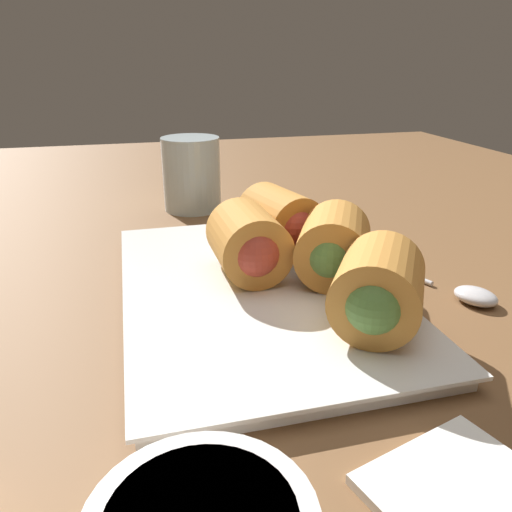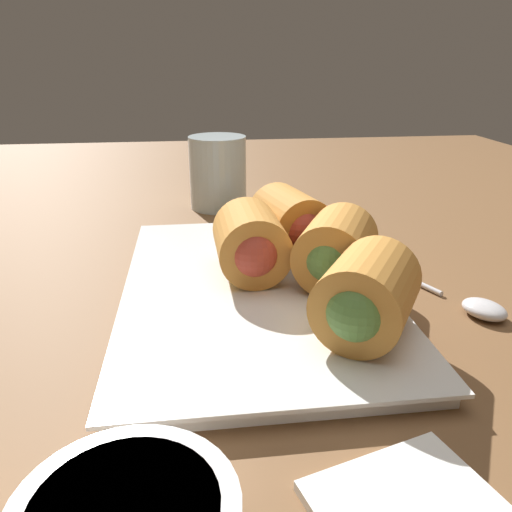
% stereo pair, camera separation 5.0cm
% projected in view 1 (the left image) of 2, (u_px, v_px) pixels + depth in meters
% --- Properties ---
extents(table_surface, '(1.80, 1.40, 0.02)m').
position_uv_depth(table_surface, '(261.00, 323.00, 0.42)').
color(table_surface, brown).
rests_on(table_surface, ground).
extents(serving_plate, '(0.34, 0.22, 0.01)m').
position_uv_depth(serving_plate, '(256.00, 290.00, 0.44)').
color(serving_plate, silver).
rests_on(serving_plate, table_surface).
extents(roll_front_left, '(0.09, 0.06, 0.06)m').
position_uv_depth(roll_front_left, '(248.00, 244.00, 0.44)').
color(roll_front_left, '#C68438').
rests_on(roll_front_left, serving_plate).
extents(roll_front_right, '(0.09, 0.09, 0.06)m').
position_uv_depth(roll_front_right, '(334.00, 247.00, 0.43)').
color(roll_front_right, '#C68438').
rests_on(roll_front_right, serving_plate).
extents(roll_back_left, '(0.10, 0.09, 0.06)m').
position_uv_depth(roll_back_left, '(378.00, 290.00, 0.35)').
color(roll_back_left, '#C68438').
rests_on(roll_back_left, serving_plate).
extents(roll_back_right, '(0.09, 0.08, 0.06)m').
position_uv_depth(roll_back_right, '(282.00, 221.00, 0.50)').
color(roll_back_right, '#C68438').
rests_on(roll_back_right, serving_plate).
extents(spoon, '(0.15, 0.08, 0.01)m').
position_uv_depth(spoon, '(462.00, 292.00, 0.44)').
color(spoon, silver).
rests_on(spoon, table_surface).
extents(drinking_glass, '(0.08, 0.08, 0.10)m').
position_uv_depth(drinking_glass, '(192.00, 174.00, 0.68)').
color(drinking_glass, silver).
rests_on(drinking_glass, table_surface).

